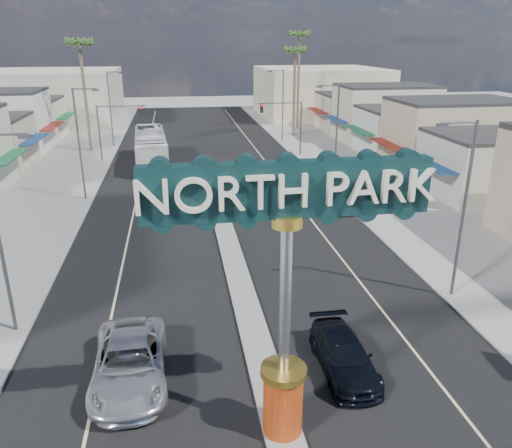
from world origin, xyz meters
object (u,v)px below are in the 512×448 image
object	(u,v)px
streetlight_l_far	(111,105)
car_parked_right	(334,198)
traffic_signal_right	(285,118)
palm_left_far	(80,49)
streetlight_l_near	(1,227)
palm_right_mid	(295,55)
traffic_signal_left	(116,122)
streetlight_r_far	(282,102)
suv_right	(344,355)
palm_right_far	(300,40)
streetlight_l_mid	(81,139)
suv_left	(130,362)
streetlight_r_near	(462,202)
city_bus	(151,148)
streetlight_r_mid	(335,132)
gateway_sign	(286,274)

from	to	relation	value
streetlight_l_far	car_parked_right	bearing A→B (deg)	-54.44
traffic_signal_right	palm_left_far	world-z (taller)	palm_left_far
streetlight_l_near	palm_right_mid	bearing A→B (deg)	63.01
traffic_signal_right	car_parked_right	world-z (taller)	traffic_signal_right
traffic_signal_left	streetlight_r_far	size ratio (longest dim) A/B	0.67
streetlight_l_near	streetlight_l_far	world-z (taller)	same
palm_right_mid	suv_right	xyz separation A→B (m)	(-9.90, -51.05, -9.91)
streetlight_l_far	palm_right_mid	world-z (taller)	palm_right_mid
palm_right_far	streetlight_l_near	bearing A→B (deg)	-116.06
streetlight_l_near	palm_left_far	distance (m)	40.59
car_parked_right	palm_right_mid	bearing A→B (deg)	81.08
palm_right_mid	streetlight_l_mid	bearing A→B (deg)	-132.03
traffic_signal_left	suv_left	xyz separation A→B (m)	(3.98, -38.37, -3.45)
palm_right_far	suv_right	size ratio (longest dim) A/B	2.95
traffic_signal_left	palm_right_far	world-z (taller)	palm_right_far
streetlight_r_far	suv_left	distance (m)	49.12
streetlight_r_far	traffic_signal_right	bearing A→B (deg)	-98.86
suv_left	streetlight_r_near	bearing A→B (deg)	14.14
palm_right_far	palm_right_mid	bearing A→B (deg)	-108.43
traffic_signal_left	traffic_signal_right	distance (m)	18.37
car_parked_right	city_bus	distance (m)	22.52
streetlight_l_mid	streetlight_r_far	bearing A→B (deg)	46.52
palm_right_far	suv_right	xyz separation A→B (m)	(-11.90, -57.05, -11.69)
suv_left	car_parked_right	size ratio (longest dim) A/B	1.20
city_bus	palm_left_far	bearing A→B (deg)	128.87
traffic_signal_left	palm_left_far	bearing A→B (deg)	122.43
palm_right_far	streetlight_r_mid	bearing A→B (deg)	-98.12
palm_right_far	car_parked_right	size ratio (longest dim) A/B	2.84
gateway_sign	suv_right	world-z (taller)	gateway_sign
streetlight_l_mid	suv_left	xyz separation A→B (m)	(5.23, -24.37, -4.24)
suv_right	streetlight_l_far	bearing A→B (deg)	106.36
traffic_signal_right	palm_right_mid	bearing A→B (deg)	72.37
traffic_signal_right	streetlight_l_mid	xyz separation A→B (m)	(-19.62, -13.99, 0.79)
streetlight_r_near	traffic_signal_right	bearing A→B (deg)	92.10
streetlight_r_near	city_bus	world-z (taller)	streetlight_r_near
traffic_signal_left	streetlight_l_far	bearing A→B (deg)	98.86
traffic_signal_right	city_bus	size ratio (longest dim) A/B	0.46
traffic_signal_right	streetlight_r_far	bearing A→B (deg)	81.14
traffic_signal_right	streetlight_r_far	xyz separation A→B (m)	(1.25, 8.01, 0.79)
streetlight_r_mid	car_parked_right	distance (m)	6.85
gateway_sign	streetlight_l_far	world-z (taller)	gateway_sign
streetlight_l_mid	palm_left_far	size ratio (longest dim) A/B	0.69
traffic_signal_left	streetlight_l_near	bearing A→B (deg)	-92.10
gateway_sign	palm_left_far	distance (m)	50.06
palm_right_mid	suv_left	distance (m)	54.45
streetlight_l_near	suv_left	distance (m)	8.03
palm_right_mid	streetlight_r_far	bearing A→B (deg)	-122.69
streetlight_l_mid	streetlight_r_near	size ratio (longest dim) A/B	1.00
streetlight_l_far	suv_right	size ratio (longest dim) A/B	1.88
streetlight_l_mid	suv_right	xyz separation A→B (m)	(13.54, -25.05, -4.37)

